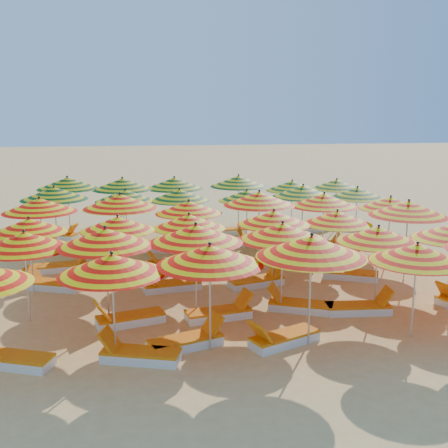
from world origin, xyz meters
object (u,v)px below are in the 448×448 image
(lounger_6, at_px, (299,305))
(lounger_18, at_px, (258,242))
(umbrella_27, at_px, (247,195))
(lounger_13, at_px, (62,267))
(umbrella_1, at_px, (112,265))
(umbrella_15, at_px, (274,218))
(lounger_7, at_px, (360,308))
(umbrella_6, at_px, (24,241))
(umbrella_30, at_px, (67,183))
(umbrella_34, at_px, (292,186))
(umbrella_33, at_px, (239,181))
(lounger_2, at_px, (187,341))
(lounger_14, at_px, (172,264))
(umbrella_16, at_px, (337,218))
(umbrella_23, at_px, (391,203))
(lounger_17, at_px, (167,248))
(lounger_12, at_px, (349,274))
(umbrella_18, at_px, (40,205))
(umbrella_29, at_px, (357,193))
(umbrella_22, at_px, (324,200))
(umbrella_25, at_px, (125,196))
(umbrella_24, at_px, (54,193))
(lounger_16, at_px, (72,248))
(umbrella_17, at_px, (408,209))
(umbrella_32, at_px, (174,183))
(beachgoer_b, at_px, (123,247))
(lounger_3, at_px, (283,338))
(lounger_4, at_px, (129,319))
(umbrella_9, at_px, (283,232))
(lounger_23, at_px, (301,229))
(umbrella_10, at_px, (378,235))
(lounger_0, at_px, (11,359))
(lounger_15, at_px, (339,257))
(lounger_21, at_px, (112,235))
(umbrella_14, at_px, (189,221))
(umbrella_19, at_px, (120,201))
(umbrella_2, at_px, (210,255))
(umbrella_8, at_px, (196,234))
(umbrella_12, at_px, (29,226))
(lounger_1, at_px, (139,355))
(lounger_20, at_px, (58,236))
(umbrella_7, at_px, (105,238))
(lounger_19, at_px, (318,244))
(lounger_24, at_px, (344,226))
(lounger_22, at_px, (225,231))
(umbrella_28, at_px, (303,191))
(lounger_11, at_px, (258,281))

(lounger_6, distance_m, lounger_18, 7.15)
(umbrella_27, relative_size, lounger_13, 1.60)
(lounger_6, bearing_deg, umbrella_1, 48.64)
(umbrella_15, relative_size, lounger_7, 1.60)
(umbrella_6, xyz_separation_m, umbrella_30, (-0.15, 9.25, 0.18))
(umbrella_34, bearing_deg, umbrella_33, 171.26)
(lounger_2, height_order, lounger_14, same)
(umbrella_16, distance_m, umbrella_23, 3.30)
(umbrella_34, xyz_separation_m, lounger_17, (-5.43, -2.39, -1.93))
(lounger_12, bearing_deg, umbrella_18, 11.08)
(umbrella_29, bearing_deg, umbrella_30, 167.69)
(umbrella_22, xyz_separation_m, lounger_17, (-5.40, 2.07, -2.05))
(umbrella_25, bearing_deg, umbrella_24, -177.06)
(lounger_17, bearing_deg, lounger_16, -170.45)
(umbrella_25, bearing_deg, umbrella_17, -28.91)
(umbrella_32, xyz_separation_m, beachgoer_b, (-2.02, -4.29, -1.59))
(lounger_3, distance_m, lounger_4, 3.97)
(umbrella_9, xyz_separation_m, lounger_23, (3.15, 9.30, -2.06))
(umbrella_22, xyz_separation_m, lounger_16, (-8.98, 2.54, -2.05))
(umbrella_10, relative_size, lounger_0, 1.35)
(lounger_15, bearing_deg, umbrella_32, 156.43)
(lounger_0, bearing_deg, beachgoer_b, -85.14)
(umbrella_9, bearing_deg, lounger_13, 143.60)
(lounger_0, relative_size, lounger_7, 1.04)
(umbrella_34, bearing_deg, umbrella_29, -46.77)
(lounger_21, bearing_deg, umbrella_6, -106.06)
(lounger_12, bearing_deg, umbrella_14, 24.98)
(umbrella_18, bearing_deg, umbrella_19, -3.17)
(umbrella_2, distance_m, lounger_16, 10.45)
(umbrella_33, height_order, lounger_18, umbrella_33)
(umbrella_8, relative_size, umbrella_29, 1.04)
(umbrella_12, height_order, umbrella_23, umbrella_23)
(lounger_1, distance_m, lounger_20, 12.38)
(umbrella_7, height_order, lounger_19, umbrella_7)
(umbrella_33, xyz_separation_m, lounger_7, (1.67, -9.88, -2.12))
(lounger_24, bearing_deg, umbrella_7, 68.30)
(umbrella_17, distance_m, lounger_14, 7.91)
(umbrella_8, xyz_separation_m, lounger_24, (7.51, 9.80, -2.10))
(lounger_4, distance_m, lounger_22, 10.42)
(umbrella_12, relative_size, umbrella_28, 0.89)
(umbrella_9, distance_m, umbrella_30, 11.57)
(umbrella_32, bearing_deg, lounger_20, 179.28)
(lounger_11, bearing_deg, lounger_12, -11.27)
(lounger_24, bearing_deg, lounger_6, 87.06)
(lounger_1, bearing_deg, umbrella_23, -124.70)
(umbrella_10, distance_m, umbrella_22, 4.85)
(umbrella_6, relative_size, umbrella_9, 1.19)
(umbrella_9, bearing_deg, umbrella_15, 82.58)
(umbrella_28, distance_m, lounger_24, 4.52)
(umbrella_15, xyz_separation_m, umbrella_16, (2.04, 0.10, -0.07))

